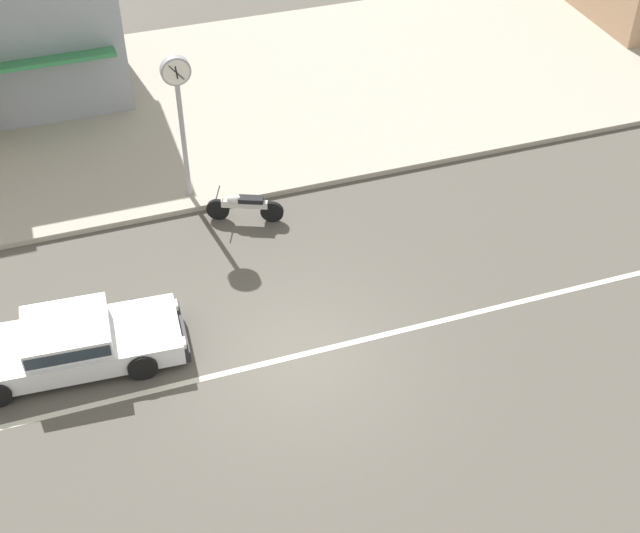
{
  "coord_description": "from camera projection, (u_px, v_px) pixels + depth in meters",
  "views": [
    {
      "loc": [
        -3.68,
        -12.18,
        13.25
      ],
      "look_at": [
        0.96,
        1.64,
        0.8
      ],
      "focal_mm": 50.0,
      "sensor_mm": 36.0,
      "label": 1
    }
  ],
  "objects": [
    {
      "name": "ground_plane",
      "position": [
        301.0,
        355.0,
        18.27
      ],
      "size": [
        160.0,
        160.0,
        0.0
      ],
      "primitive_type": "plane",
      "color": "#544F47"
    },
    {
      "name": "sedan_white_1",
      "position": [
        68.0,
        343.0,
        17.79
      ],
      "size": [
        4.72,
        1.99,
        1.06
      ],
      "color": "white",
      "rests_on": "ground"
    },
    {
      "name": "kerb_strip",
      "position": [
        192.0,
        105.0,
        25.78
      ],
      "size": [
        68.0,
        10.0,
        0.15
      ],
      "primitive_type": "cube",
      "color": "#ADA393",
      "rests_on": "ground"
    },
    {
      "name": "street_clock",
      "position": [
        178.0,
        94.0,
        20.45
      ],
      "size": [
        0.69,
        0.22,
        3.78
      ],
      "color": "#9E9EA3",
      "rests_on": "kerb_strip"
    },
    {
      "name": "lane_centre_stripe",
      "position": [
        301.0,
        355.0,
        18.27
      ],
      "size": [
        50.4,
        0.14,
        0.01
      ],
      "primitive_type": "cube",
      "color": "silver",
      "rests_on": "ground"
    },
    {
      "name": "motorcycle_0",
      "position": [
        244.0,
        206.0,
        21.47
      ],
      "size": [
        1.77,
        0.91,
        0.8
      ],
      "color": "black",
      "rests_on": "ground"
    }
  ]
}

